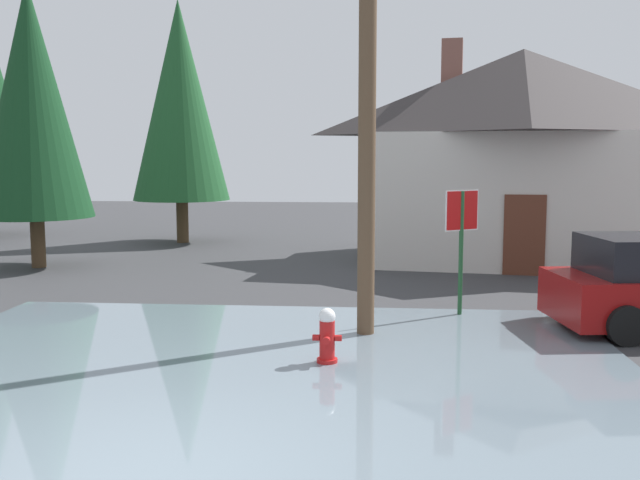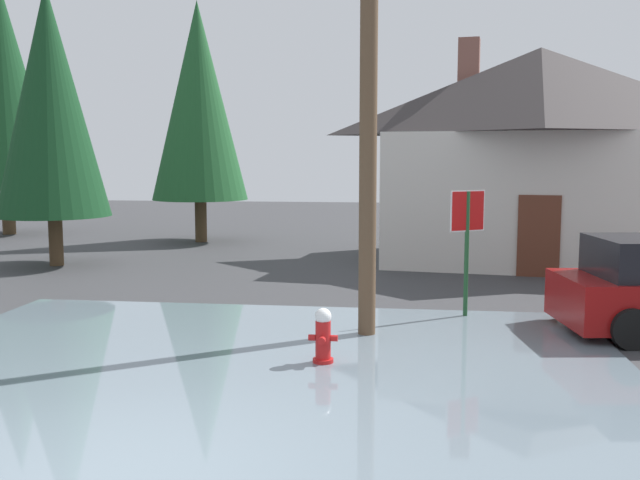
{
  "view_description": "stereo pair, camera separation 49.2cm",
  "coord_description": "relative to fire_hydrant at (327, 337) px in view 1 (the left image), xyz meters",
  "views": [
    {
      "loc": [
        2.1,
        -5.9,
        2.91
      ],
      "look_at": [
        1.2,
        5.01,
        1.63
      ],
      "focal_mm": 39.81,
      "sensor_mm": 36.0,
      "label": 1
    },
    {
      "loc": [
        2.59,
        -5.85,
        2.91
      ],
      "look_at": [
        1.2,
        5.01,
        1.63
      ],
      "focal_mm": 39.81,
      "sensor_mm": 36.0,
      "label": 2
    }
  ],
  "objects": [
    {
      "name": "utility_pole",
      "position": [
        0.51,
        1.71,
        3.76
      ],
      "size": [
        1.6,
        0.28,
        7.97
      ],
      "color": "brown",
      "rests_on": "ground"
    },
    {
      "name": "pine_tree_mid_left",
      "position": [
        -6.0,
        14.06,
        4.38
      ],
      "size": [
        3.25,
        3.25,
        8.13
      ],
      "color": "#4C3823",
      "rests_on": "ground"
    },
    {
      "name": "stop_sign_far",
      "position": [
        2.2,
        3.26,
        1.26
      ],
      "size": [
        0.63,
        0.42,
        2.32
      ],
      "color": "#1E4C28",
      "rests_on": "ground"
    },
    {
      "name": "house",
      "position": [
        4.63,
        10.58,
        2.64
      ],
      "size": [
        9.15,
        6.6,
        6.32
      ],
      "color": "beige",
      "rests_on": "ground"
    },
    {
      "name": "fire_hydrant",
      "position": [
        0.0,
        0.0,
        0.0
      ],
      "size": [
        0.41,
        0.35,
        0.82
      ],
      "color": "red",
      "rests_on": "ground"
    },
    {
      "name": "pine_tree_tall_left",
      "position": [
        -8.29,
        8.3,
        3.96
      ],
      "size": [
        2.97,
        2.97,
        7.42
      ],
      "color": "#4C3823",
      "rests_on": "ground"
    },
    {
      "name": "flood_puddle",
      "position": [
        -0.98,
        -1.41,
        -0.38
      ],
      "size": [
        10.56,
        10.22,
        0.04
      ],
      "primitive_type": "cube",
      "color": "slate",
      "rests_on": "ground"
    }
  ]
}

